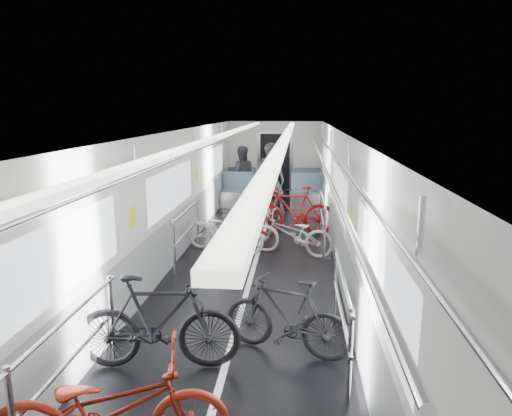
{
  "coord_description": "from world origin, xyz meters",
  "views": [
    {
      "loc": [
        0.76,
        -7.85,
        2.79
      ],
      "look_at": [
        0.0,
        0.33,
        1.0
      ],
      "focal_mm": 32.0,
      "sensor_mm": 36.0,
      "label": 1
    }
  ],
  "objects": [
    {
      "name": "car_shell",
      "position": [
        0.0,
        1.78,
        1.13
      ],
      "size": [
        3.02,
        14.01,
        2.41
      ],
      "color": "black",
      "rests_on": "ground"
    },
    {
      "name": "bike_left_near",
      "position": [
        -0.66,
        -4.83,
        0.49
      ],
      "size": [
        1.96,
        1.03,
        0.98
      ],
      "primitive_type": "imported",
      "rotation": [
        0.0,
        0.0,
        1.79
      ],
      "color": "#AC2715",
      "rests_on": "floor"
    },
    {
      "name": "bike_left_mid",
      "position": [
        -0.71,
        -3.42,
        0.54
      ],
      "size": [
        1.82,
        0.66,
        1.07
      ],
      "primitive_type": "imported",
      "rotation": [
        0.0,
        0.0,
        1.66
      ],
      "color": "black",
      "rests_on": "floor"
    },
    {
      "name": "bike_left_far",
      "position": [
        -0.66,
        0.79,
        0.43
      ],
      "size": [
        1.75,
        1.01,
        0.87
      ],
      "primitive_type": "imported",
      "rotation": [
        0.0,
        0.0,
        1.29
      ],
      "color": "silver",
      "rests_on": "floor"
    },
    {
      "name": "bike_right_near",
      "position": [
        0.67,
        -2.98,
        0.46
      ],
      "size": [
        1.6,
        0.89,
        0.93
      ],
      "primitive_type": "imported",
      "rotation": [
        0.0,
        0.0,
        -1.89
      ],
      "color": "black",
      "rests_on": "floor"
    },
    {
      "name": "bike_right_mid",
      "position": [
        0.66,
        0.68,
        0.43
      ],
      "size": [
        1.71,
        0.98,
        0.85
      ],
      "primitive_type": "imported",
      "rotation": [
        0.0,
        0.0,
        -1.85
      ],
      "color": "#B0B0B5",
      "rests_on": "floor"
    },
    {
      "name": "bike_right_far",
      "position": [
        0.68,
        2.1,
        0.56
      ],
      "size": [
        1.91,
        0.75,
        1.12
      ],
      "primitive_type": "imported",
      "rotation": [
        0.0,
        0.0,
        -1.45
      ],
      "color": "maroon",
      "rests_on": "floor"
    },
    {
      "name": "bike_aisle",
      "position": [
        0.23,
        3.61,
        0.43
      ],
      "size": [
        0.95,
        1.74,
        0.87
      ],
      "primitive_type": "imported",
      "rotation": [
        0.0,
        0.0,
        0.24
      ],
      "color": "black",
      "rests_on": "floor"
    },
    {
      "name": "person_standing",
      "position": [
        0.06,
        3.71,
        0.98
      ],
      "size": [
        0.76,
        0.53,
        1.96
      ],
      "primitive_type": "imported",
      "rotation": [
        0.0,
        0.0,
        3.05
      ],
      "color": "black",
      "rests_on": "floor"
    },
    {
      "name": "person_seated",
      "position": [
        -0.93,
        5.63,
        0.86
      ],
      "size": [
        0.92,
        0.77,
        1.71
      ],
      "primitive_type": "imported",
      "rotation": [
        0.0,
        0.0,
        3.3
      ],
      "color": "#2A272E",
      "rests_on": "floor"
    }
  ]
}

